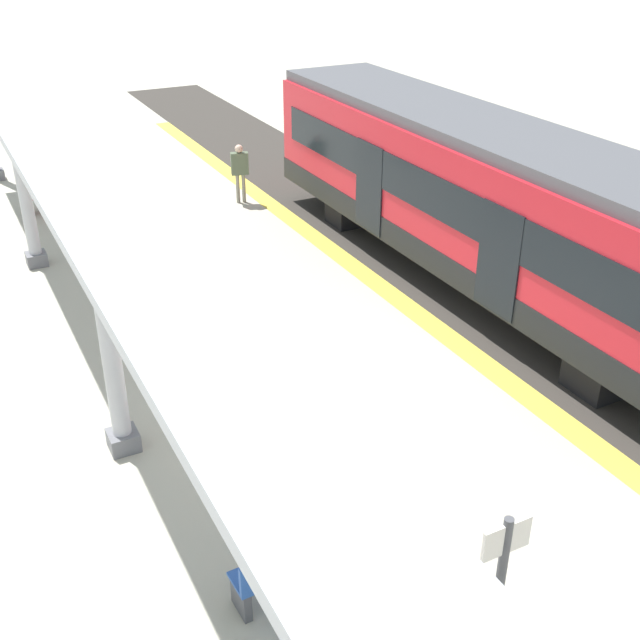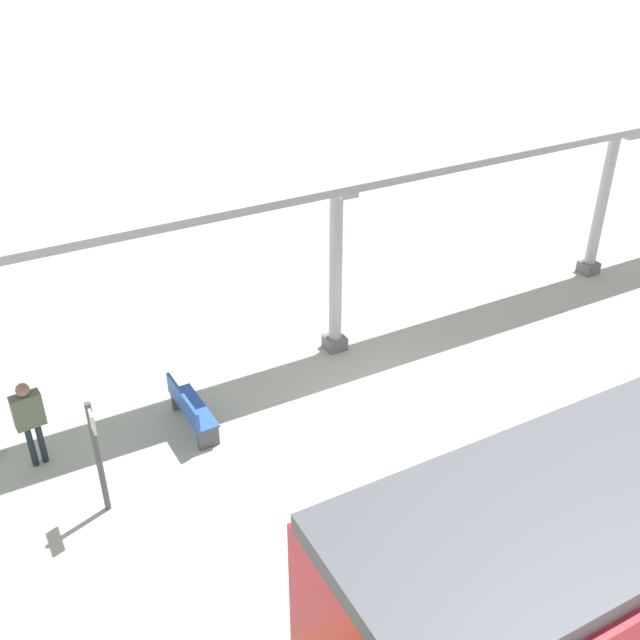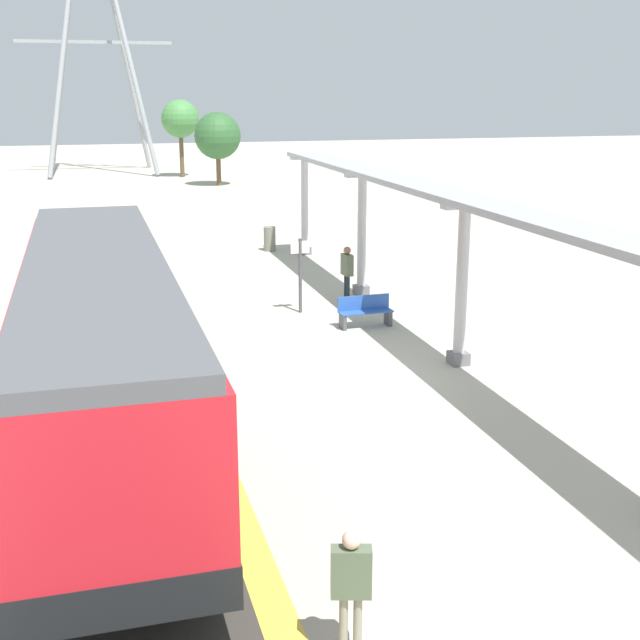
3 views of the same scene
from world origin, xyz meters
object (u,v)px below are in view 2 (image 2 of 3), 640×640
at_px(bench_near_end, 190,409).
at_px(platform_info_sign, 96,447).
at_px(canopy_pillar_third, 336,270).
at_px(canopy_pillar_second, 602,203).
at_px(passenger_by_the_benches, 29,415).

height_order(bench_near_end, platform_info_sign, platform_info_sign).
bearing_deg(platform_info_sign, canopy_pillar_third, -66.87).
height_order(canopy_pillar_second, passenger_by_the_benches, canopy_pillar_second).
relative_size(bench_near_end, passenger_by_the_benches, 0.87).
height_order(canopy_pillar_third, bench_near_end, canopy_pillar_third).
relative_size(canopy_pillar_second, passenger_by_the_benches, 2.21).
height_order(canopy_pillar_second, platform_info_sign, canopy_pillar_second).
relative_size(bench_near_end, platform_info_sign, 0.69).
relative_size(platform_info_sign, passenger_by_the_benches, 1.26).
xyz_separation_m(canopy_pillar_third, bench_near_end, (-1.09, 3.74, -1.51)).
xyz_separation_m(canopy_pillar_third, passenger_by_the_benches, (-0.75, 6.47, -0.86)).
bearing_deg(canopy_pillar_second, platform_info_sign, 100.33).
xyz_separation_m(platform_info_sign, passenger_by_the_benches, (1.68, 0.78, -0.24)).
bearing_deg(canopy_pillar_second, passenger_by_the_benches, 93.06).
relative_size(canopy_pillar_second, canopy_pillar_third, 1.00).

